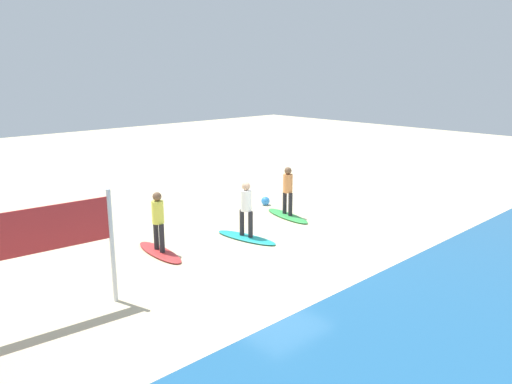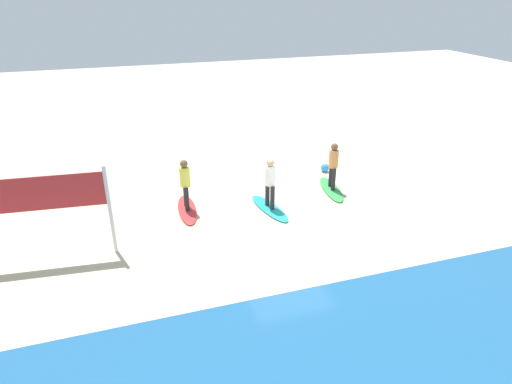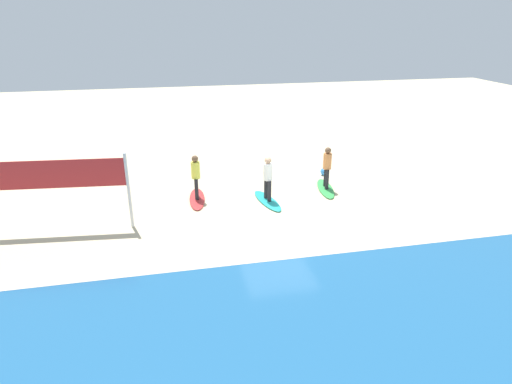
{
  "view_description": "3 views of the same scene",
  "coord_description": "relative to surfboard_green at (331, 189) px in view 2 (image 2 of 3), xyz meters",
  "views": [
    {
      "loc": [
        9.46,
        9.18,
        4.9
      ],
      "look_at": [
        -0.54,
        -1.47,
        1.28
      ],
      "focal_mm": 34.81,
      "sensor_mm": 36.0,
      "label": 1
    },
    {
      "loc": [
        4.47,
        10.88,
        6.66
      ],
      "look_at": [
        0.65,
        -0.98,
        0.79
      ],
      "focal_mm": 31.64,
      "sensor_mm": 36.0,
      "label": 2
    },
    {
      "loc": [
        3.61,
        13.21,
        6.42
      ],
      "look_at": [
        0.7,
        -0.51,
        0.72
      ],
      "focal_mm": 30.64,
      "sensor_mm": 36.0,
      "label": 3
    }
  ],
  "objects": [
    {
      "name": "ground_plane",
      "position": [
        2.42,
        1.91,
        -0.04
      ],
      "size": [
        60.0,
        60.0,
        0.0
      ],
      "primitive_type": "plane",
      "color": "beige"
    },
    {
      "name": "surfboard_green",
      "position": [
        0.0,
        0.0,
        0.0
      ],
      "size": [
        0.91,
        2.16,
        0.09
      ],
      "primitive_type": "ellipsoid",
      "rotation": [
        0.0,
        0.0,
        1.4
      ],
      "color": "green",
      "rests_on": "ground"
    },
    {
      "name": "surfer_green",
      "position": [
        0.0,
        0.0,
        0.99
      ],
      "size": [
        0.32,
        0.46,
        1.64
      ],
      "color": "#232328",
      "rests_on": "surfboard_green"
    },
    {
      "name": "surfboard_teal",
      "position": [
        2.53,
        0.71,
        0.0
      ],
      "size": [
        0.92,
        2.17,
        0.09
      ],
      "primitive_type": "ellipsoid",
      "rotation": [
        0.0,
        0.0,
        1.75
      ],
      "color": "teal",
      "rests_on": "ground"
    },
    {
      "name": "surfer_teal",
      "position": [
        2.53,
        0.71,
        0.99
      ],
      "size": [
        0.32,
        0.45,
        1.64
      ],
      "color": "#232328",
      "rests_on": "surfboard_teal"
    },
    {
      "name": "surfboard_red",
      "position": [
        5.07,
        -0.01,
        0.0
      ],
      "size": [
        0.7,
        2.13,
        0.09
      ],
      "primitive_type": "ellipsoid",
      "rotation": [
        0.0,
        0.0,
        1.5
      ],
      "color": "red",
      "rests_on": "ground"
    },
    {
      "name": "surfer_red",
      "position": [
        5.07,
        -0.01,
        0.99
      ],
      "size": [
        0.32,
        0.46,
        1.64
      ],
      "color": "#232328",
      "rests_on": "surfboard_red"
    },
    {
      "name": "beach_ball",
      "position": [
        -0.53,
        -1.61,
        0.11
      ],
      "size": [
        0.32,
        0.32,
        0.32
      ],
      "primitive_type": "sphere",
      "color": "#338CE5",
      "rests_on": "ground"
    }
  ]
}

